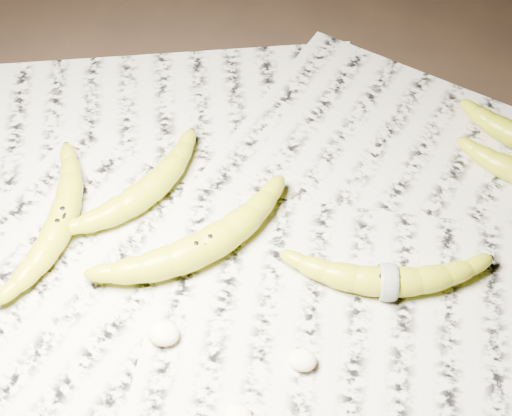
% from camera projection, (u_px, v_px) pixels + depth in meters
% --- Properties ---
extents(ground, '(3.00, 3.00, 0.00)m').
position_uv_depth(ground, '(264.00, 258.00, 0.83)').
color(ground, black).
rests_on(ground, ground).
extents(newspaper_patch, '(0.90, 0.70, 0.01)m').
position_uv_depth(newspaper_patch, '(283.00, 256.00, 0.83)').
color(newspaper_patch, '#B8B49E').
rests_on(newspaper_patch, ground).
extents(banana_left_a, '(0.07, 0.20, 0.03)m').
position_uv_depth(banana_left_a, '(60.00, 220.00, 0.83)').
color(banana_left_a, '#B3A416').
rests_on(banana_left_a, newspaper_patch).
extents(banana_left_b, '(0.14, 0.18, 0.04)m').
position_uv_depth(banana_left_b, '(145.00, 191.00, 0.86)').
color(banana_left_b, '#B3A416').
rests_on(banana_left_b, newspaper_patch).
extents(banana_center, '(0.20, 0.20, 0.04)m').
position_uv_depth(banana_center, '(203.00, 246.00, 0.81)').
color(banana_center, '#B3A416').
rests_on(banana_center, newspaper_patch).
extents(banana_taped, '(0.21, 0.10, 0.03)m').
position_uv_depth(banana_taped, '(388.00, 280.00, 0.78)').
color(banana_taped, '#B3A416').
rests_on(banana_taped, newspaper_patch).
extents(measuring_tape, '(0.01, 0.04, 0.04)m').
position_uv_depth(measuring_tape, '(388.00, 280.00, 0.78)').
color(measuring_tape, white).
rests_on(measuring_tape, newspaper_patch).
extents(flesh_chunk_a, '(0.04, 0.03, 0.02)m').
position_uv_depth(flesh_chunk_a, '(163.00, 331.00, 0.75)').
color(flesh_chunk_a, beige).
rests_on(flesh_chunk_a, newspaper_patch).
extents(flesh_chunk_b, '(0.03, 0.02, 0.02)m').
position_uv_depth(flesh_chunk_b, '(238.00, 415.00, 0.70)').
color(flesh_chunk_b, beige).
rests_on(flesh_chunk_b, newspaper_patch).
extents(flesh_chunk_c, '(0.03, 0.03, 0.02)m').
position_uv_depth(flesh_chunk_c, '(303.00, 359.00, 0.74)').
color(flesh_chunk_c, beige).
rests_on(flesh_chunk_c, newspaper_patch).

